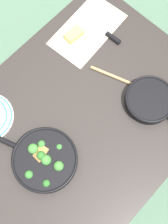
# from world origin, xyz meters

# --- Properties ---
(ground_plane) EXTENTS (14.00, 14.00, 0.00)m
(ground_plane) POSITION_xyz_m (0.00, 0.00, 0.00)
(ground_plane) COLOR #51755B
(dining_table_red) EXTENTS (1.20, 0.94, 0.78)m
(dining_table_red) POSITION_xyz_m (0.00, 0.00, 0.69)
(dining_table_red) COLOR #2D2826
(dining_table_red) RESTS_ON ground_plane
(skillet_broccoli) EXTENTS (0.29, 0.40, 0.07)m
(skillet_broccoli) POSITION_xyz_m (0.28, 0.02, 0.81)
(skillet_broccoli) COLOR black
(skillet_broccoli) RESTS_ON dining_table_red
(skillet_eggs) EXTENTS (0.23, 0.37, 0.05)m
(skillet_eggs) POSITION_xyz_m (-0.25, 0.19, 0.80)
(skillet_eggs) COLOR black
(skillet_eggs) RESTS_ON dining_table_red
(wooden_spoon) EXTENTS (0.14, 0.33, 0.02)m
(wooden_spoon) POSITION_xyz_m (-0.26, 0.06, 0.78)
(wooden_spoon) COLOR tan
(wooden_spoon) RESTS_ON dining_table_red
(parchment_sheet) EXTENTS (0.41, 0.25, 0.00)m
(parchment_sheet) POSITION_xyz_m (-0.34, -0.29, 0.78)
(parchment_sheet) COLOR beige
(parchment_sheet) RESTS_ON dining_table_red
(grater_knife) EXTENTS (0.04, 0.29, 0.02)m
(grater_knife) POSITION_xyz_m (-0.38, -0.22, 0.79)
(grater_knife) COLOR silver
(grater_knife) RESTS_ON dining_table_red
(cheese_block) EXTENTS (0.10, 0.06, 0.04)m
(cheese_block) POSITION_xyz_m (-0.26, -0.32, 0.79)
(cheese_block) COLOR #E0C15B
(cheese_block) RESTS_ON dining_table_red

